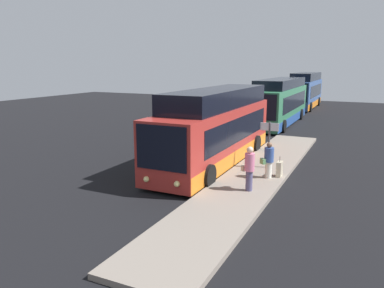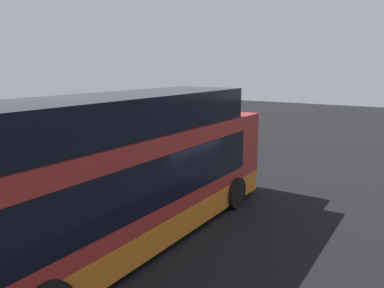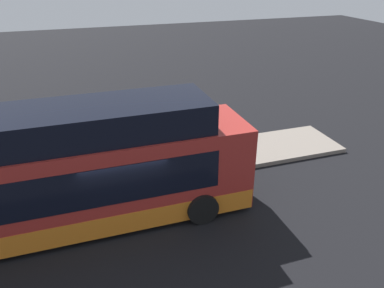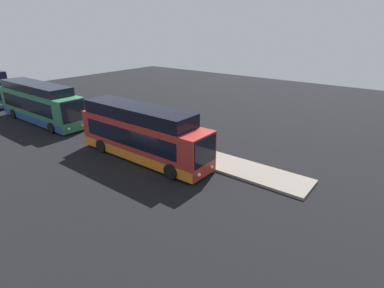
{
  "view_description": "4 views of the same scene",
  "coord_description": "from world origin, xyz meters",
  "px_view_note": "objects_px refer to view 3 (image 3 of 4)",
  "views": [
    {
      "loc": [
        16.3,
        7.42,
        5.14
      ],
      "look_at": [
        2.62,
        0.89,
        1.89
      ],
      "focal_mm": 35.0,
      "sensor_mm": 36.0,
      "label": 1
    },
    {
      "loc": [
        -8.23,
        -6.12,
        4.55
      ],
      "look_at": [
        2.62,
        0.89,
        1.89
      ],
      "focal_mm": 35.0,
      "sensor_mm": 36.0,
      "label": 2
    },
    {
      "loc": [
        -1.05,
        -10.1,
        7.6
      ],
      "look_at": [
        2.62,
        0.89,
        1.89
      ],
      "focal_mm": 35.0,
      "sensor_mm": 36.0,
      "label": 3
    },
    {
      "loc": [
        13.9,
        -13.67,
        9.17
      ],
      "look_at": [
        2.62,
        0.89,
        1.89
      ],
      "focal_mm": 28.0,
      "sensor_mm": 36.0,
      "label": 4
    }
  ],
  "objects_px": {
    "bus_lead": "(69,176)",
    "passenger_boarding": "(169,136)",
    "passenger_waiting": "(118,143)",
    "sign_post": "(73,139)",
    "suitcase": "(108,151)"
  },
  "relations": [
    {
      "from": "bus_lead",
      "to": "passenger_waiting",
      "type": "relative_size",
      "value": 6.93
    },
    {
      "from": "passenger_boarding",
      "to": "sign_post",
      "type": "distance_m",
      "value": 3.75
    },
    {
      "from": "bus_lead",
      "to": "passenger_waiting",
      "type": "bearing_deg",
      "value": 59.72
    },
    {
      "from": "bus_lead",
      "to": "sign_post",
      "type": "distance_m",
      "value": 2.88
    },
    {
      "from": "passenger_waiting",
      "to": "sign_post",
      "type": "height_order",
      "value": "sign_post"
    },
    {
      "from": "passenger_boarding",
      "to": "suitcase",
      "type": "xyz_separation_m",
      "value": [
        -2.43,
        0.68,
        -0.63
      ]
    },
    {
      "from": "bus_lead",
      "to": "sign_post",
      "type": "xyz_separation_m",
      "value": [
        0.23,
        2.87,
        -0.11
      ]
    },
    {
      "from": "passenger_boarding",
      "to": "passenger_waiting",
      "type": "height_order",
      "value": "passenger_boarding"
    },
    {
      "from": "passenger_waiting",
      "to": "passenger_boarding",
      "type": "bearing_deg",
      "value": 126.44
    },
    {
      "from": "passenger_boarding",
      "to": "passenger_waiting",
      "type": "xyz_separation_m",
      "value": [
        -2.02,
        0.27,
        -0.12
      ]
    },
    {
      "from": "passenger_boarding",
      "to": "suitcase",
      "type": "height_order",
      "value": "passenger_boarding"
    },
    {
      "from": "sign_post",
      "to": "passenger_boarding",
      "type": "bearing_deg",
      "value": 2.45
    },
    {
      "from": "bus_lead",
      "to": "passenger_boarding",
      "type": "relative_size",
      "value": 6.23
    },
    {
      "from": "passenger_boarding",
      "to": "sign_post",
      "type": "xyz_separation_m",
      "value": [
        -3.71,
        -0.16,
        0.49
      ]
    },
    {
      "from": "passenger_boarding",
      "to": "sign_post",
      "type": "height_order",
      "value": "sign_post"
    }
  ]
}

